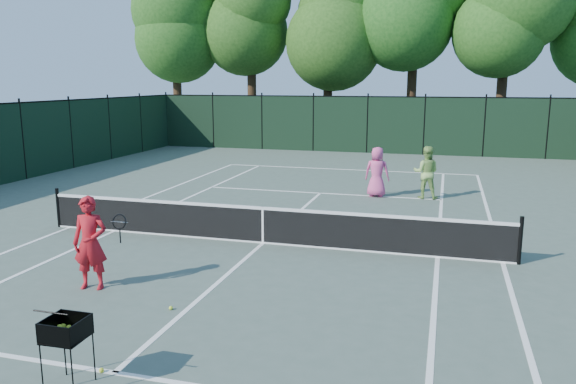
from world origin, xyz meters
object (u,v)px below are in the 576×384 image
(player_green, at_px, (426,172))
(ball_hopper, at_px, (66,329))
(coach, at_px, (90,243))
(loose_ball_midcourt, at_px, (171,308))
(loose_ball_near_cart, at_px, (101,370))
(player_pink, at_px, (377,172))

(player_green, bearing_deg, ball_hopper, 74.94)
(coach, xyz_separation_m, player_green, (5.75, 10.25, -0.02))
(ball_hopper, distance_m, loose_ball_midcourt, 2.70)
(ball_hopper, xyz_separation_m, loose_ball_near_cart, (0.19, 0.41, -0.76))
(coach, height_order, player_green, coach)
(player_green, distance_m, ball_hopper, 13.94)
(player_pink, bearing_deg, coach, 71.13)
(player_pink, height_order, loose_ball_midcourt, player_pink)
(player_pink, relative_size, loose_ball_near_cart, 24.95)
(coach, relative_size, player_pink, 1.05)
(player_pink, xyz_separation_m, loose_ball_midcourt, (-2.23, -10.64, -0.81))
(loose_ball_near_cart, bearing_deg, coach, 126.37)
(loose_ball_near_cart, relative_size, loose_ball_midcourt, 1.00)
(player_pink, distance_m, loose_ball_near_cart, 13.02)
(player_green, bearing_deg, loose_ball_near_cart, 75.24)
(ball_hopper, height_order, loose_ball_midcourt, ball_hopper)
(loose_ball_midcourt, bearing_deg, ball_hopper, -92.30)
(coach, height_order, loose_ball_near_cart, coach)
(player_pink, relative_size, ball_hopper, 1.81)
(player_green, relative_size, ball_hopper, 1.87)
(coach, height_order, ball_hopper, coach)
(loose_ball_near_cart, bearing_deg, loose_ball_midcourt, 92.36)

